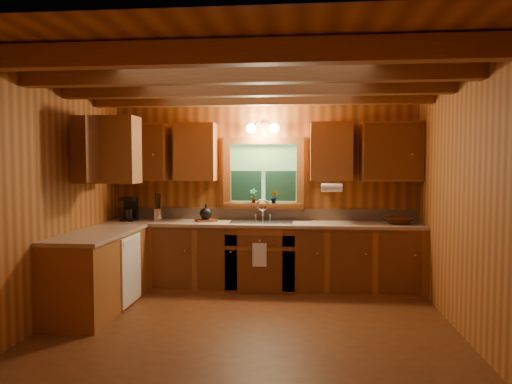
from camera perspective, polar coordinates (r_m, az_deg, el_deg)
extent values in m
plane|color=#592F15|center=(5.04, -0.91, -16.06)|extent=(4.20, 4.20, 0.00)
plane|color=brown|center=(4.84, -0.94, 14.37)|extent=(4.20, 4.20, 0.00)
plane|color=brown|center=(6.65, 0.91, 0.11)|extent=(4.20, 0.00, 4.20)
plane|color=brown|center=(2.90, -5.14, -4.05)|extent=(4.20, 0.00, 4.20)
plane|color=brown|center=(5.42, -23.57, -0.89)|extent=(0.00, 3.80, 3.80)
plane|color=brown|center=(4.99, 23.81, -1.23)|extent=(0.00, 3.80, 3.80)
cube|color=brown|center=(3.66, -3.13, 16.26)|extent=(4.20, 0.14, 0.18)
cube|color=brown|center=(4.43, -1.53, 13.96)|extent=(4.20, 0.14, 0.18)
cube|color=brown|center=(5.22, -0.43, 12.35)|extent=(4.20, 0.14, 0.18)
cube|color=brown|center=(6.00, 0.37, 11.15)|extent=(4.20, 0.14, 0.18)
cube|color=brown|center=(6.46, 0.68, -7.77)|extent=(4.20, 0.62, 0.86)
cube|color=brown|center=(5.83, -18.35, -9.15)|extent=(0.62, 1.60, 0.86)
cube|color=tan|center=(6.38, 0.68, -3.81)|extent=(4.20, 0.66, 0.04)
cube|color=tan|center=(5.75, -18.34, -4.77)|extent=(0.64, 1.60, 0.04)
cube|color=tan|center=(6.66, 0.90, -2.64)|extent=(4.20, 0.02, 0.16)
cube|color=white|center=(5.89, -14.67, -8.95)|extent=(0.02, 0.60, 0.80)
cube|color=brown|center=(6.83, -13.62, 4.63)|extent=(0.78, 0.34, 0.78)
cube|color=brown|center=(6.62, -7.20, 4.75)|extent=(0.55, 0.34, 0.78)
cube|color=brown|center=(6.47, 8.97, 4.77)|extent=(0.55, 0.34, 0.78)
cube|color=brown|center=(6.56, 15.81, 4.66)|extent=(0.78, 0.34, 0.78)
cube|color=brown|center=(5.94, -19.06, 4.76)|extent=(0.34, 1.10, 0.78)
cube|color=brown|center=(6.61, 0.89, 6.16)|extent=(1.12, 0.08, 0.10)
cube|color=brown|center=(6.63, 0.88, -1.63)|extent=(1.12, 0.08, 0.10)
cube|color=brown|center=(6.67, -3.49, 2.26)|extent=(0.10, 0.08, 0.80)
cube|color=brown|center=(6.58, 5.31, 2.24)|extent=(0.10, 0.08, 0.80)
cube|color=#407632|center=(6.64, 0.91, 2.26)|extent=(0.92, 0.01, 0.80)
cube|color=#123429|center=(6.64, -1.17, 0.75)|extent=(0.42, 0.02, 0.42)
cube|color=#123429|center=(6.61, 2.96, 0.73)|extent=(0.42, 0.02, 0.42)
cylinder|color=black|center=(6.61, 0.89, 2.43)|extent=(0.92, 0.01, 0.01)
cube|color=brown|center=(6.59, 0.85, -1.49)|extent=(1.06, 0.14, 0.04)
cylinder|color=black|center=(6.63, 0.89, 8.15)|extent=(0.08, 0.03, 0.08)
cylinder|color=black|center=(6.58, -0.03, 8.19)|extent=(0.09, 0.17, 0.08)
cylinder|color=black|center=(6.56, 1.72, 8.20)|extent=(0.09, 0.17, 0.08)
sphere|color=#FFE0A5|center=(6.52, -0.61, 7.61)|extent=(0.13, 0.13, 0.13)
sphere|color=#FFE0A5|center=(6.49, 2.22, 7.63)|extent=(0.13, 0.13, 0.13)
cylinder|color=white|center=(6.27, 9.04, 0.52)|extent=(0.27, 0.11, 0.11)
cube|color=white|center=(6.12, 0.42, -7.53)|extent=(0.18, 0.01, 0.30)
cube|color=silver|center=(6.39, 0.69, -3.57)|extent=(0.82, 0.48, 0.02)
cube|color=#262628|center=(6.42, -1.01, -4.13)|extent=(0.34, 0.40, 0.14)
cube|color=#262628|center=(6.39, 2.39, -4.17)|extent=(0.34, 0.40, 0.14)
cylinder|color=silver|center=(6.56, 0.82, -2.48)|extent=(0.04, 0.04, 0.22)
torus|color=silver|center=(6.49, 0.78, -1.56)|extent=(0.16, 0.02, 0.16)
cube|color=black|center=(6.76, -14.89, -3.23)|extent=(0.18, 0.22, 0.03)
cube|color=black|center=(6.81, -14.70, -1.85)|extent=(0.18, 0.08, 0.30)
cube|color=black|center=(6.71, -14.99, -0.80)|extent=(0.18, 0.20, 0.04)
cylinder|color=black|center=(6.72, -14.99, -2.53)|extent=(0.11, 0.11, 0.13)
cylinder|color=silver|center=(6.71, -11.70, -2.65)|extent=(0.13, 0.13, 0.16)
cylinder|color=black|center=(6.69, -11.89, -1.21)|extent=(0.03, 0.04, 0.24)
cylinder|color=black|center=(6.69, -11.72, -1.20)|extent=(0.01, 0.01, 0.24)
cylinder|color=black|center=(6.70, -11.55, -1.19)|extent=(0.03, 0.04, 0.24)
cylinder|color=black|center=(6.70, -11.42, -1.19)|extent=(0.05, 0.06, 0.24)
cube|color=#5E3014|center=(6.51, -6.00, -3.40)|extent=(0.33, 0.29, 0.02)
sphere|color=black|center=(6.50, -6.01, -2.56)|extent=(0.17, 0.17, 0.17)
cylinder|color=black|center=(6.49, -6.01, -1.64)|extent=(0.03, 0.03, 0.04)
imported|color=#48230C|center=(6.47, 16.69, -3.27)|extent=(0.40, 0.40, 0.09)
imported|color=#5E3014|center=(6.55, -0.32, -0.46)|extent=(0.11, 0.07, 0.20)
imported|color=#5E3014|center=(6.53, 2.21, -0.58)|extent=(0.11, 0.10, 0.18)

